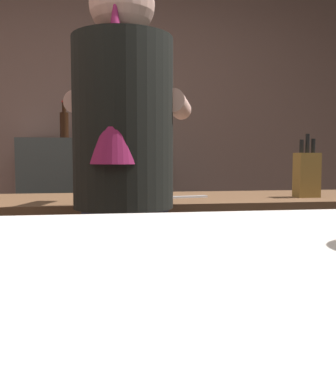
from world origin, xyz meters
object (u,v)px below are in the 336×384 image
at_px(mixing_bowl, 108,192).
at_px(bottle_vinegar, 140,128).
at_px(chefs_knife, 182,197).
at_px(bartender, 123,185).
at_px(bottle_soy, 82,127).
at_px(knife_block, 307,174).
at_px(bottle_hot_sauce, 64,124).

xyz_separation_m(mixing_bowl, bottle_vinegar, (0.26, 1.27, 0.35)).
xyz_separation_m(chefs_knife, bottle_vinegar, (-0.06, 1.27, 0.38)).
height_order(bartender, bottle_soy, bartender).
height_order(bartender, knife_block, bartender).
relative_size(mixing_bowl, bottle_soy, 0.99).
bearing_deg(knife_block, mixing_bowl, 177.33).
xyz_separation_m(mixing_bowl, bottle_hot_sauce, (-0.27, 1.26, 0.38)).
bearing_deg(bottle_hot_sauce, knife_block, -48.27).
bearing_deg(mixing_bowl, bottle_soy, 96.34).
bearing_deg(bottle_soy, bottle_hot_sauce, -146.14).
distance_m(chefs_knife, bottle_hot_sauce, 1.44).
relative_size(mixing_bowl, bottle_hot_sauce, 0.83).
xyz_separation_m(mixing_bowl, chefs_knife, (0.32, 0.01, -0.03)).
bearing_deg(mixing_bowl, knife_block, -2.67).
relative_size(chefs_knife, bottle_hot_sauce, 0.92).
bearing_deg(bottle_vinegar, bottle_hot_sauce, -177.84).
bearing_deg(bottle_vinegar, chefs_knife, -87.13).
distance_m(knife_block, bottle_hot_sauce, 1.76).
bearing_deg(bottle_soy, bartender, -83.72).
bearing_deg(bottle_soy, bottle_vinegar, -8.29).
bearing_deg(bartender, knife_block, -51.13).
distance_m(mixing_bowl, chefs_knife, 0.33).
bearing_deg(chefs_knife, knife_block, -16.00).
bearing_deg(bottle_hot_sauce, bartender, -79.41).
xyz_separation_m(bartender, mixing_bowl, (-0.04, 0.40, -0.06)).
bearing_deg(bottle_vinegar, bartender, -97.44).
height_order(bartender, bottle_hot_sauce, bartender).
height_order(bartender, mixing_bowl, bartender).
bearing_deg(knife_block, bottle_vinegar, 115.53).
distance_m(bartender, chefs_knife, 0.50).
xyz_separation_m(chefs_knife, bottle_hot_sauce, (-0.59, 1.25, 0.40)).
distance_m(bartender, bottle_hot_sauce, 1.71).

